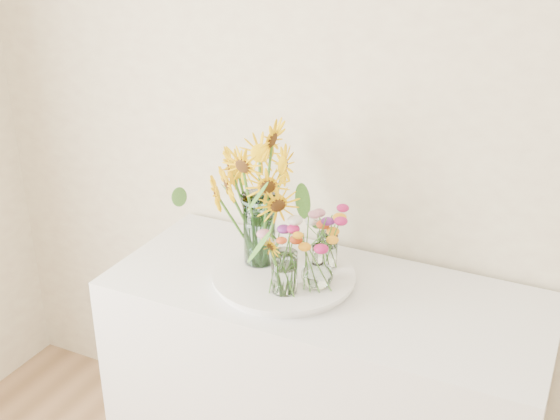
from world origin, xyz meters
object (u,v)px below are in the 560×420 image
object	(u,v)px
counter	(322,402)
small_vase_c	(327,250)
mason_jar	(259,229)
small_vase_a	(284,273)
small_vase_b	(317,266)
tray	(284,278)

from	to	relation	value
counter	small_vase_c	xyz separation A→B (m)	(-0.04, 0.10, 0.53)
mason_jar	small_vase_a	xyz separation A→B (m)	(0.16, -0.14, -0.05)
mason_jar	small_vase_b	world-z (taller)	mason_jar
tray	small_vase_c	bearing A→B (deg)	48.52
small_vase_b	small_vase_c	world-z (taller)	small_vase_b
mason_jar	small_vase_a	world-z (taller)	mason_jar
tray	small_vase_a	size ratio (longest dim) A/B	3.18
small_vase_b	small_vase_c	bearing A→B (deg)	99.61
counter	tray	bearing A→B (deg)	-172.31
counter	mason_jar	size ratio (longest dim) A/B	5.71
counter	mason_jar	world-z (taller)	mason_jar
mason_jar	small_vase_b	bearing A→B (deg)	-15.03
small_vase_b	small_vase_a	bearing A→B (deg)	-135.40
mason_jar	small_vase_b	distance (m)	0.25
counter	small_vase_c	bearing A→B (deg)	110.44
tray	small_vase_a	xyz separation A→B (m)	(0.05, -0.10, 0.08)
tray	small_vase_c	xyz separation A→B (m)	(0.10, 0.11, 0.07)
counter	mason_jar	xyz separation A→B (m)	(-0.25, 0.02, 0.60)
counter	tray	size ratio (longest dim) A/B	3.20
mason_jar	small_vase_c	bearing A→B (deg)	19.14
counter	small_vase_b	size ratio (longest dim) A/B	9.65
small_vase_a	small_vase_c	size ratio (longest dim) A/B	1.16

